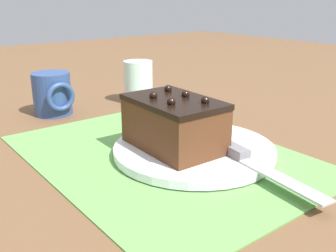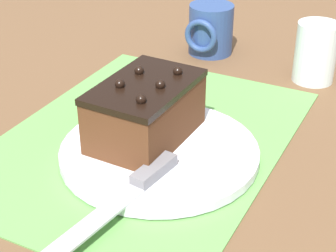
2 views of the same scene
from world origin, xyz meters
TOP-DOWN VIEW (x-y plane):
  - ground_plane at (0.00, 0.00)m, footprint 3.00×3.00m
  - placemat_woven at (0.00, 0.00)m, footprint 0.46×0.34m
  - cake_plate at (0.03, 0.04)m, footprint 0.24×0.24m
  - chocolate_cake at (0.01, 0.01)m, footprint 0.15×0.10m
  - serving_knife at (0.12, 0.06)m, footprint 0.20×0.05m
  - drinking_glass at (-0.28, 0.15)m, footprint 0.06×0.06m
  - coffee_mug at (-0.31, -0.04)m, footprint 0.09×0.08m

SIDE VIEW (x-z plane):
  - ground_plane at x=0.00m, z-range 0.00..0.00m
  - placemat_woven at x=0.00m, z-range 0.00..0.00m
  - cake_plate at x=0.03m, z-range 0.00..0.02m
  - serving_knife at x=0.12m, z-range 0.01..0.03m
  - coffee_mug at x=-0.31m, z-range 0.00..0.08m
  - drinking_glass at x=-0.28m, z-range 0.00..0.09m
  - chocolate_cake at x=0.01m, z-range 0.01..0.10m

